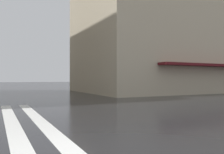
{
  "coord_description": "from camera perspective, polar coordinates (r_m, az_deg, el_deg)",
  "views": [
    {
      "loc": [
        -5.13,
        1.89,
        1.65
      ],
      "look_at": [
        7.42,
        -4.31,
        1.73
      ],
      "focal_mm": 37.93,
      "sensor_mm": 36.0,
      "label": 1
    }
  ],
  "objects": [
    {
      "name": "ground_plane",
      "position": [
        5.71,
        -6.08,
        -17.1
      ],
      "size": [
        220.0,
        220.0,
        0.0
      ],
      "primitive_type": "plane",
      "color": "black"
    },
    {
      "name": "haussmann_block_corner",
      "position": [
        34.99,
        17.08,
        13.95
      ],
      "size": [
        15.23,
        28.27,
        21.01
      ],
      "color": "beige",
      "rests_on": "ground_plane"
    }
  ]
}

